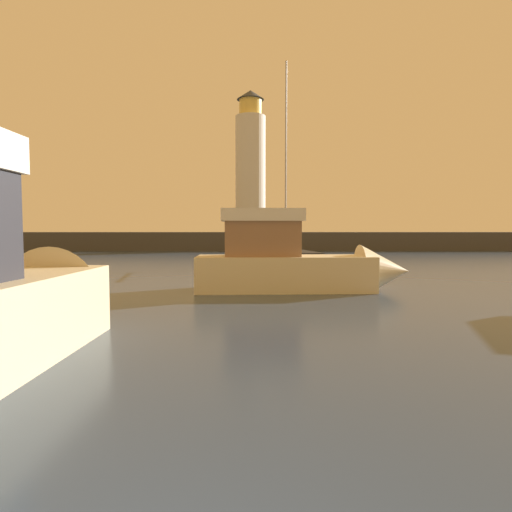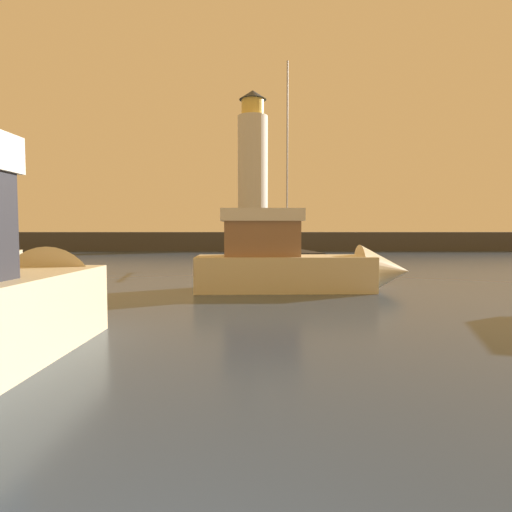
# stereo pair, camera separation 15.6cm
# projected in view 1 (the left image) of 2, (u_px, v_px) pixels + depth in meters

# --- Properties ---
(ground_plane) EXTENTS (220.00, 220.00, 0.00)m
(ground_plane) POSITION_uv_depth(u_px,v_px,m) (239.00, 268.00, 27.69)
(ground_plane) COLOR #2D3D51
(breakwater) EXTENTS (89.39, 5.56, 2.24)m
(breakwater) POSITION_uv_depth(u_px,v_px,m) (244.00, 241.00, 53.66)
(breakwater) COLOR #423F3D
(breakwater) RESTS_ON ground_plane
(lighthouse) EXTENTS (3.70, 3.70, 17.33)m
(lighthouse) POSITION_uv_depth(u_px,v_px,m) (251.00, 166.00, 53.12)
(lighthouse) COLOR silver
(lighthouse) RESTS_ON breakwater
(motorboat_0) EXTENTS (8.71, 2.41, 3.62)m
(motorboat_0) POSITION_uv_depth(u_px,v_px,m) (302.00, 263.00, 17.50)
(motorboat_0) COLOR beige
(motorboat_0) RESTS_ON ground_plane
(sailboat_moored) EXTENTS (3.53, 8.74, 13.97)m
(sailboat_moored) POSITION_uv_depth(u_px,v_px,m) (288.00, 257.00, 29.19)
(sailboat_moored) COLOR black
(sailboat_moored) RESTS_ON ground_plane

